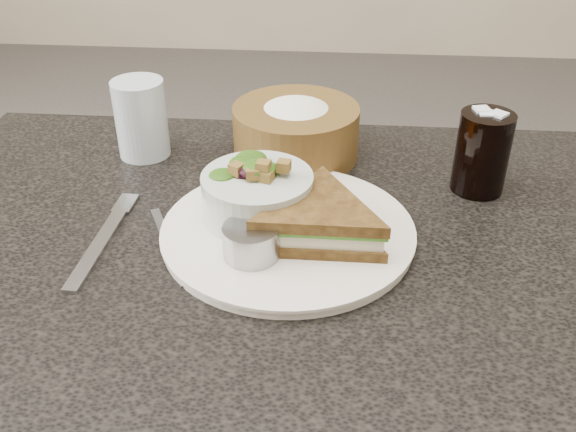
{
  "coord_description": "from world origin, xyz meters",
  "views": [
    {
      "loc": [
        0.07,
        -0.64,
        1.2
      ],
      "look_at": [
        0.02,
        0.01,
        0.78
      ],
      "focal_mm": 40.0,
      "sensor_mm": 36.0,
      "label": 1
    }
  ],
  "objects_px": {
    "salad_bowl": "(257,188)",
    "water_glass": "(141,119)",
    "sandwich": "(319,221)",
    "cola_glass": "(483,149)",
    "dinner_plate": "(288,232)",
    "dressing_ramekin": "(251,242)",
    "bread_basket": "(296,123)"
  },
  "relations": [
    {
      "from": "salad_bowl",
      "to": "water_glass",
      "type": "height_order",
      "value": "water_glass"
    },
    {
      "from": "water_glass",
      "to": "sandwich",
      "type": "bearing_deg",
      "value": -39.58
    },
    {
      "from": "cola_glass",
      "to": "dinner_plate",
      "type": "bearing_deg",
      "value": -151.08
    },
    {
      "from": "cola_glass",
      "to": "salad_bowl",
      "type": "bearing_deg",
      "value": -158.47
    },
    {
      "from": "dressing_ramekin",
      "to": "bread_basket",
      "type": "distance_m",
      "value": 0.28
    },
    {
      "from": "sandwich",
      "to": "bread_basket",
      "type": "height_order",
      "value": "bread_basket"
    },
    {
      "from": "sandwich",
      "to": "dressing_ramekin",
      "type": "distance_m",
      "value": 0.09
    },
    {
      "from": "salad_bowl",
      "to": "bread_basket",
      "type": "xyz_separation_m",
      "value": [
        0.03,
        0.19,
        -0.0
      ]
    },
    {
      "from": "salad_bowl",
      "to": "sandwich",
      "type": "bearing_deg",
      "value": -29.54
    },
    {
      "from": "sandwich",
      "to": "water_glass",
      "type": "height_order",
      "value": "water_glass"
    },
    {
      "from": "sandwich",
      "to": "salad_bowl",
      "type": "relative_size",
      "value": 1.33
    },
    {
      "from": "dinner_plate",
      "to": "sandwich",
      "type": "distance_m",
      "value": 0.05
    },
    {
      "from": "dinner_plate",
      "to": "water_glass",
      "type": "height_order",
      "value": "water_glass"
    },
    {
      "from": "sandwich",
      "to": "cola_glass",
      "type": "distance_m",
      "value": 0.27
    },
    {
      "from": "dressing_ramekin",
      "to": "bread_basket",
      "type": "bearing_deg",
      "value": 83.75
    },
    {
      "from": "bread_basket",
      "to": "sandwich",
      "type": "bearing_deg",
      "value": -79.48
    },
    {
      "from": "salad_bowl",
      "to": "cola_glass",
      "type": "distance_m",
      "value": 0.31
    },
    {
      "from": "dressing_ramekin",
      "to": "dinner_plate",
      "type": "bearing_deg",
      "value": 58.97
    },
    {
      "from": "salad_bowl",
      "to": "water_glass",
      "type": "xyz_separation_m",
      "value": [
        -0.2,
        0.18,
        0.0
      ]
    },
    {
      "from": "dinner_plate",
      "to": "sandwich",
      "type": "xyz_separation_m",
      "value": [
        0.04,
        -0.02,
        0.03
      ]
    },
    {
      "from": "bread_basket",
      "to": "water_glass",
      "type": "height_order",
      "value": "water_glass"
    },
    {
      "from": "sandwich",
      "to": "water_glass",
      "type": "bearing_deg",
      "value": 140.49
    },
    {
      "from": "bread_basket",
      "to": "dinner_plate",
      "type": "bearing_deg",
      "value": -88.42
    },
    {
      "from": "salad_bowl",
      "to": "water_glass",
      "type": "distance_m",
      "value": 0.27
    },
    {
      "from": "sandwich",
      "to": "water_glass",
      "type": "distance_m",
      "value": 0.35
    },
    {
      "from": "cola_glass",
      "to": "water_glass",
      "type": "distance_m",
      "value": 0.49
    },
    {
      "from": "sandwich",
      "to": "water_glass",
      "type": "xyz_separation_m",
      "value": [
        -0.27,
        0.23,
        0.02
      ]
    },
    {
      "from": "bread_basket",
      "to": "dressing_ramekin",
      "type": "bearing_deg",
      "value": -96.25
    },
    {
      "from": "bread_basket",
      "to": "cola_glass",
      "type": "height_order",
      "value": "cola_glass"
    },
    {
      "from": "bread_basket",
      "to": "cola_glass",
      "type": "bearing_deg",
      "value": -17.5
    },
    {
      "from": "bread_basket",
      "to": "water_glass",
      "type": "distance_m",
      "value": 0.23
    },
    {
      "from": "salad_bowl",
      "to": "bread_basket",
      "type": "relative_size",
      "value": 0.74
    }
  ]
}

